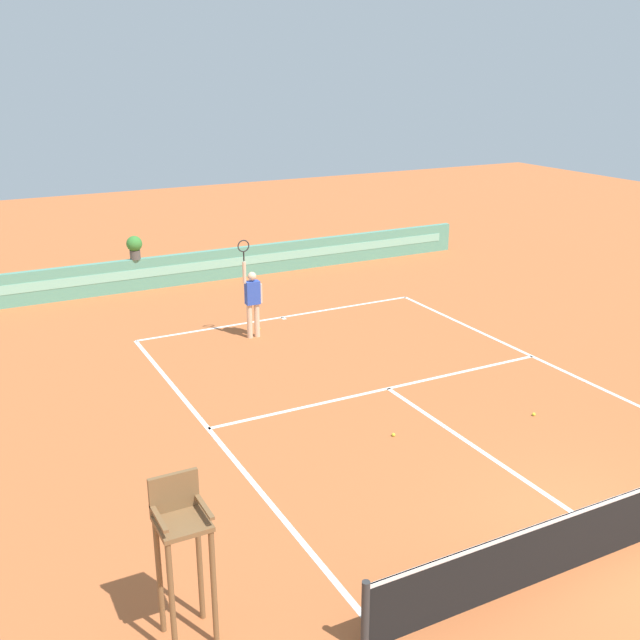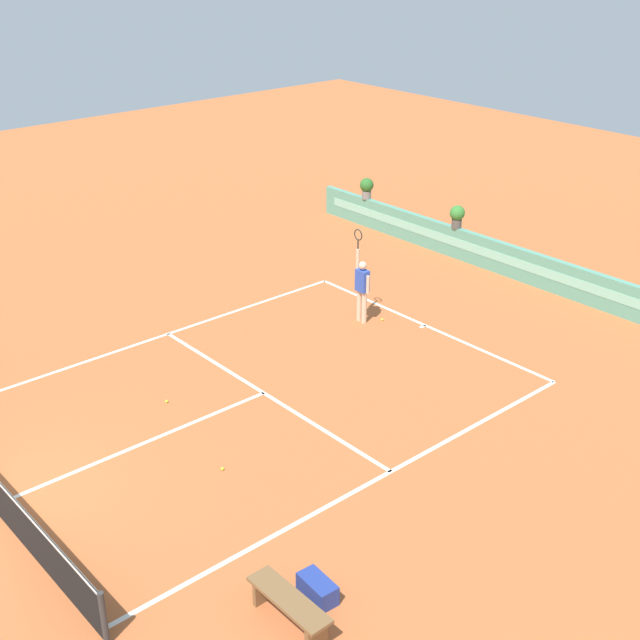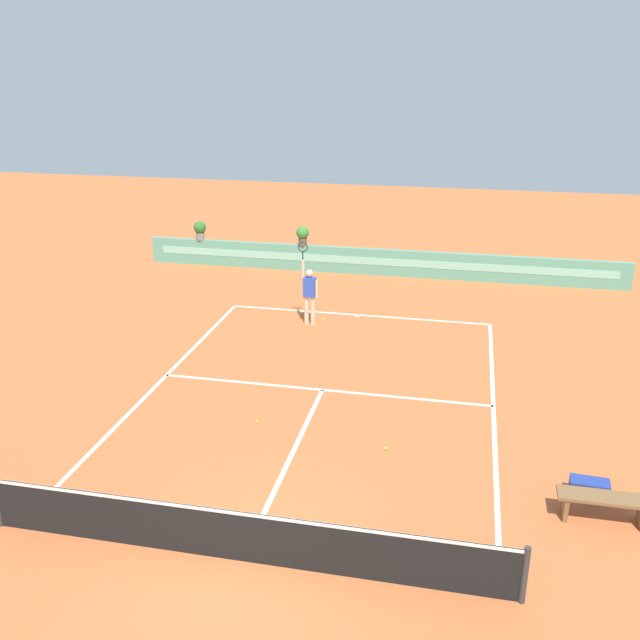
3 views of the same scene
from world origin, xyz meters
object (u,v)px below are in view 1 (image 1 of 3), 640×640
tennis_ball_near_baseline (259,329)px  tennis_ball_mid_court (394,435)px  umpire_chair (182,541)px  tennis_player (252,298)px  tennis_ball_by_sideline (534,414)px  potted_plant_left (134,246)px

tennis_ball_near_baseline → tennis_ball_mid_court: same height
umpire_chair → tennis_player: bearing=62.9°
tennis_ball_by_sideline → potted_plant_left: (-4.75, 12.47, 1.38)m
tennis_ball_near_baseline → potted_plant_left: (-1.90, 5.17, 1.38)m
tennis_player → tennis_ball_near_baseline: tennis_player is taller
potted_plant_left → umpire_chair: bearing=-102.4°
tennis_ball_by_sideline → umpire_chair: bearing=-161.8°
tennis_ball_mid_court → potted_plant_left: size_ratio=0.09×
tennis_ball_near_baseline → umpire_chair: bearing=-117.6°
tennis_player → tennis_ball_by_sideline: tennis_player is taller
tennis_player → tennis_ball_by_sideline: size_ratio=38.01×
tennis_ball_mid_court → potted_plant_left: potted_plant_left is taller
tennis_player → potted_plant_left: bearing=105.4°
tennis_ball_by_sideline → potted_plant_left: size_ratio=0.09×
tennis_player → tennis_ball_by_sideline: (3.20, -6.86, -1.02)m
tennis_ball_by_sideline → potted_plant_left: bearing=110.8°
tennis_ball_mid_court → tennis_player: bearing=92.1°
tennis_ball_mid_court → potted_plant_left: 12.12m
tennis_ball_mid_court → tennis_ball_by_sideline: 3.03m
tennis_ball_near_baseline → tennis_ball_by_sideline: 7.84m
potted_plant_left → tennis_ball_mid_court: bearing=-81.5°
tennis_ball_near_baseline → tennis_ball_mid_court: size_ratio=1.00×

